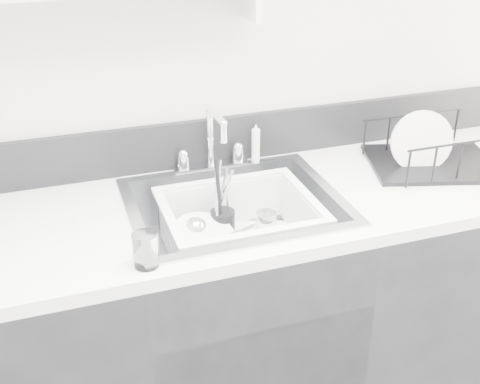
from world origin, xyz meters
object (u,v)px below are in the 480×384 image
object	(u,v)px
counter_run	(235,322)
wash_tub	(239,228)
dish_rack	(434,145)
sink	(235,228)

from	to	relation	value
counter_run	wash_tub	world-z (taller)	wash_tub
wash_tub	dish_rack	distance (m)	0.73
counter_run	dish_rack	bearing A→B (deg)	3.02
sink	wash_tub	distance (m)	0.03
dish_rack	wash_tub	bearing A→B (deg)	-158.82
counter_run	dish_rack	size ratio (longest dim) A/B	7.66
sink	wash_tub	world-z (taller)	wash_tub
wash_tub	dish_rack	world-z (taller)	dish_rack
sink	counter_run	bearing A→B (deg)	0.00
sink	wash_tub	size ratio (longest dim) A/B	1.38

